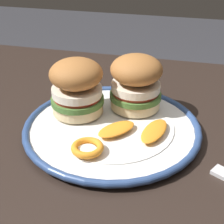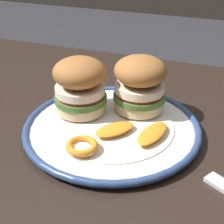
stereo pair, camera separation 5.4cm
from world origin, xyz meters
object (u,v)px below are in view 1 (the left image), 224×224
sandwich_half_right (136,82)px  dinner_plate (112,127)px  sandwich_half_left (77,86)px  dining_table (82,186)px

sandwich_half_right → dinner_plate: bearing=-111.0°
sandwich_half_left → sandwich_half_right: bearing=24.6°
dinner_plate → sandwich_half_left: sandwich_half_left is taller
sandwich_half_left → sandwich_half_right: size_ratio=1.02×
dinner_plate → dining_table: bearing=-144.0°
dinner_plate → sandwich_half_left: 0.10m
dinner_plate → sandwich_half_right: sandwich_half_right is taller
sandwich_half_left → sandwich_half_right: 0.11m
sandwich_half_left → sandwich_half_right: (0.10, 0.04, 0.00)m
dining_table → dinner_plate: dinner_plate is taller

